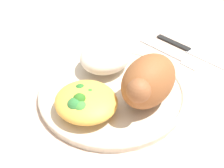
{
  "coord_description": "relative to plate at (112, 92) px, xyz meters",
  "views": [
    {
      "loc": [
        0.28,
        0.23,
        0.33
      ],
      "look_at": [
        0.0,
        0.0,
        0.02
      ],
      "focal_mm": 46.29,
      "sensor_mm": 36.0,
      "label": 1
    }
  ],
  "objects": [
    {
      "name": "knife",
      "position": [
        -0.2,
        0.03,
        -0.0
      ],
      "size": [
        0.04,
        0.19,
        0.01
      ],
      "color": "black",
      "rests_on": "ground_plane"
    },
    {
      "name": "roasted_chicken",
      "position": [
        -0.01,
        0.06,
        0.05
      ],
      "size": [
        0.11,
        0.07,
        0.08
      ],
      "color": "brown",
      "rests_on": "plate"
    },
    {
      "name": "mac_cheese_with_broccoli",
      "position": [
        0.06,
        -0.0,
        0.02
      ],
      "size": [
        0.09,
        0.1,
        0.04
      ],
      "color": "gold",
      "rests_on": "plate"
    },
    {
      "name": "rice_pile",
      "position": [
        -0.04,
        -0.05,
        0.03
      ],
      "size": [
        0.1,
        0.08,
        0.05
      ],
      "primitive_type": "ellipsoid",
      "color": "white",
      "rests_on": "plate"
    },
    {
      "name": "fork",
      "position": [
        -0.17,
        0.02,
        -0.0
      ],
      "size": [
        0.03,
        0.14,
        0.01
      ],
      "color": "silver",
      "rests_on": "ground_plane"
    },
    {
      "name": "ground_plane",
      "position": [
        0.0,
        0.0,
        -0.01
      ],
      "size": [
        2.0,
        2.0,
        0.0
      ],
      "primitive_type": "plane",
      "color": "#D0AF99"
    },
    {
      "name": "plate",
      "position": [
        0.0,
        0.0,
        0.0
      ],
      "size": [
        0.24,
        0.24,
        0.01
      ],
      "color": "beige",
      "rests_on": "ground_plane"
    }
  ]
}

